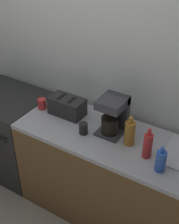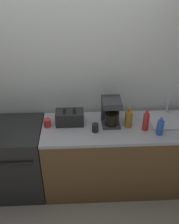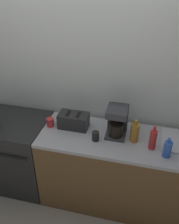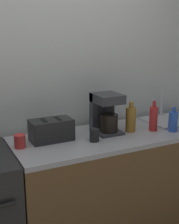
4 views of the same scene
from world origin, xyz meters
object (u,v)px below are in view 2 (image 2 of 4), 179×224
(cup_black, at_px, (95,128))
(coffee_maker, at_px, (111,110))
(bottle_amber, at_px, (129,119))
(bottle_blue, at_px, (160,127))
(toaster, at_px, (70,117))
(cup_red, at_px, (47,123))
(stove, at_px, (12,159))
(bottle_red, at_px, (146,122))

(cup_black, bearing_deg, coffee_maker, 40.49)
(bottle_amber, xyz_separation_m, bottle_blue, (0.31, -0.15, -0.02))
(toaster, relative_size, bottle_amber, 1.27)
(bottle_amber, bearing_deg, cup_red, 177.41)
(bottle_blue, bearing_deg, bottle_amber, 154.06)
(bottle_amber, bearing_deg, coffee_maker, 157.16)
(stove, bearing_deg, bottle_blue, -5.55)
(toaster, bearing_deg, bottle_red, -10.49)
(bottle_red, xyz_separation_m, cup_black, (-0.56, -0.01, -0.06))
(coffee_maker, xyz_separation_m, cup_red, (-0.72, -0.04, -0.12))
(toaster, bearing_deg, stove, -174.13)
(stove, height_order, bottle_amber, bottle_amber)
(bottle_amber, height_order, cup_red, bottle_amber)
(bottle_red, height_order, cup_red, bottle_red)
(cup_black, bearing_deg, bottle_blue, -6.07)
(coffee_maker, height_order, bottle_red, coffee_maker)
(toaster, height_order, bottle_red, bottle_red)
(coffee_maker, bearing_deg, cup_red, -176.90)
(toaster, xyz_separation_m, cup_red, (-0.25, -0.05, -0.03))
(stove, xyz_separation_m, bottle_blue, (1.70, -0.16, 0.53))
(bottle_blue, height_order, cup_black, bottle_blue)
(toaster, xyz_separation_m, bottle_red, (0.84, -0.15, 0.02))
(bottle_amber, distance_m, bottle_blue, 0.35)
(cup_black, bearing_deg, cup_red, 167.24)
(stove, height_order, bottle_red, bottle_red)
(bottle_amber, xyz_separation_m, cup_red, (-0.91, 0.04, -0.06))
(toaster, xyz_separation_m, bottle_blue, (0.97, -0.24, 0.00))
(bottle_blue, distance_m, cup_black, 0.70)
(bottle_blue, bearing_deg, cup_black, 173.93)
(coffee_maker, height_order, cup_black, coffee_maker)
(toaster, bearing_deg, cup_red, -169.90)
(stove, height_order, cup_black, cup_black)
(stove, xyz_separation_m, coffee_maker, (1.19, 0.07, 0.61))
(toaster, height_order, cup_black, toaster)
(stove, xyz_separation_m, bottle_red, (1.56, -0.08, 0.55))
(coffee_maker, bearing_deg, stove, -176.71)
(coffee_maker, xyz_separation_m, bottle_amber, (0.19, -0.08, -0.06))
(coffee_maker, relative_size, bottle_amber, 1.29)
(cup_red, bearing_deg, toaster, 10.10)
(cup_red, bearing_deg, bottle_red, -5.75)
(cup_red, bearing_deg, bottle_blue, -9.01)
(coffee_maker, xyz_separation_m, bottle_red, (0.37, -0.15, -0.06))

